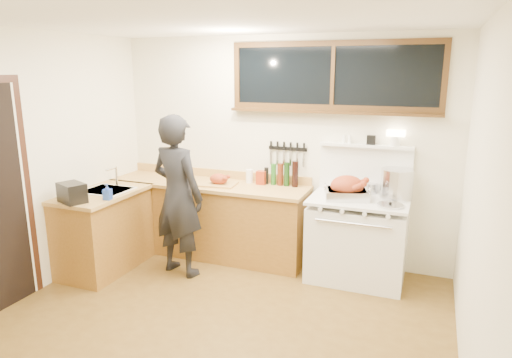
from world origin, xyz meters
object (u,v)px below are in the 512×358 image
at_px(vintage_stove, 357,237).
at_px(roast_turkey, 347,189).
at_px(man, 178,196).
at_px(cutting_board, 219,181).

bearing_deg(vintage_stove, roast_turkey, -150.55).
bearing_deg(man, cutting_board, 66.29).
xyz_separation_m(vintage_stove, man, (-1.85, -0.57, 0.42)).
distance_m(man, cutting_board, 0.59).
distance_m(man, roast_turkey, 1.81).
relative_size(man, roast_turkey, 3.45).
height_order(man, cutting_board, man).
xyz_separation_m(man, roast_turkey, (1.73, 0.50, 0.12)).
height_order(vintage_stove, man, man).
bearing_deg(roast_turkey, man, -163.78).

